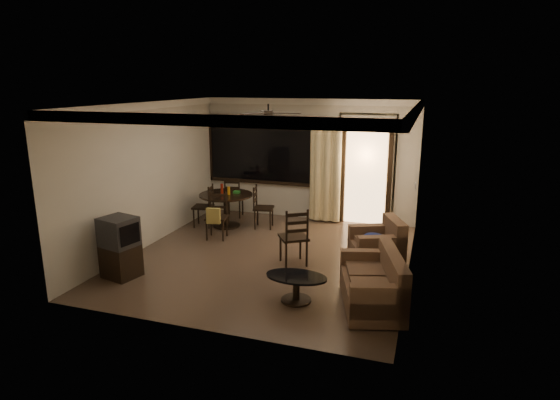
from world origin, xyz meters
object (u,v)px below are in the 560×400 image
(dining_chair_west, at_px, (204,214))
(sofa, at_px, (375,286))
(dining_table, at_px, (226,201))
(dining_chair_south, at_px, (217,224))
(tv_cabinet, at_px, (120,247))
(coffee_table, at_px, (296,284))
(dining_chair_north, at_px, (234,205))
(side_chair, at_px, (294,247))
(dining_chair_east, at_px, (263,215))
(armchair, at_px, (379,247))

(dining_chair_west, relative_size, sofa, 0.59)
(dining_table, distance_m, dining_chair_south, 0.90)
(tv_cabinet, height_order, coffee_table, tv_cabinet)
(dining_chair_north, relative_size, tv_cabinet, 0.93)
(dining_table, bearing_deg, side_chair, -39.17)
(dining_chair_west, bearing_deg, dining_chair_east, 92.76)
(dining_chair_west, xyz_separation_m, dining_chair_east, (1.30, 0.32, 0.00))
(dining_chair_east, xyz_separation_m, armchair, (2.70, -1.45, 0.06))
(dining_chair_west, relative_size, side_chair, 0.91)
(dining_chair_north, height_order, tv_cabinet, tv_cabinet)
(dining_chair_west, height_order, side_chair, side_chair)
(dining_chair_north, bearing_deg, sofa, 125.42)
(dining_table, distance_m, coffee_table, 4.00)
(dining_chair_north, height_order, armchair, dining_chair_north)
(dining_chair_north, distance_m, sofa, 5.26)
(armchair, bearing_deg, side_chair, 172.51)
(armchair, bearing_deg, dining_chair_north, 127.61)
(dining_chair_north, distance_m, armchair, 4.21)
(dining_chair_west, xyz_separation_m, dining_chair_north, (0.33, 0.93, 0.00))
(sofa, height_order, armchair, armchair)
(dining_chair_south, xyz_separation_m, sofa, (3.50, -2.02, 0.01))
(dining_table, xyz_separation_m, dining_chair_east, (0.82, 0.16, -0.30))
(dining_chair_south, relative_size, sofa, 0.59)
(dining_table, bearing_deg, dining_chair_south, -79.13)
(armchair, bearing_deg, tv_cabinet, -178.72)
(dining_table, relative_size, dining_chair_east, 1.25)
(dining_table, distance_m, dining_chair_west, 0.59)
(dining_chair_north, relative_size, side_chair, 0.91)
(sofa, xyz_separation_m, coffee_table, (-1.13, -0.22, -0.04))
(side_chair, bearing_deg, sofa, 110.42)
(dining_chair_west, bearing_deg, dining_chair_north, 149.34)
(coffee_table, distance_m, side_chair, 1.46)
(dining_table, xyz_separation_m, sofa, (3.66, -2.86, -0.27))
(dining_chair_east, xyz_separation_m, sofa, (2.84, -3.02, 0.03))
(dining_chair_west, distance_m, coffee_table, 4.20)
(dining_chair_south, xyz_separation_m, coffee_table, (2.37, -2.24, -0.04))
(dining_chair_south, height_order, armchair, dining_chair_south)
(dining_table, bearing_deg, dining_chair_north, 101.14)
(dining_chair_east, height_order, tv_cabinet, tv_cabinet)
(armchair, distance_m, side_chair, 1.50)
(dining_chair_east, distance_m, dining_chair_north, 1.15)
(dining_table, relative_size, dining_chair_south, 1.25)
(dining_table, relative_size, dining_chair_north, 1.25)
(tv_cabinet, bearing_deg, dining_chair_south, 87.26)
(side_chair, bearing_deg, dining_chair_west, -64.02)
(dining_chair_north, bearing_deg, dining_table, 90.17)
(dining_chair_west, relative_size, tv_cabinet, 0.93)
(dining_table, distance_m, sofa, 4.65)
(coffee_table, bearing_deg, dining_chair_west, 135.94)
(dining_chair_east, relative_size, side_chair, 0.91)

